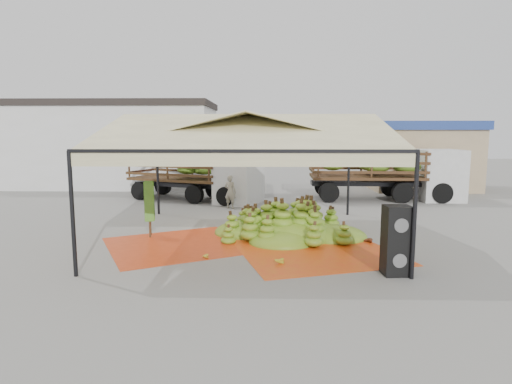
{
  "coord_description": "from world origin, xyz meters",
  "views": [
    {
      "loc": [
        0.56,
        -13.79,
        3.4
      ],
      "look_at": [
        0.2,
        1.5,
        1.3
      ],
      "focal_mm": 30.0,
      "sensor_mm": 36.0,
      "label": 1
    }
  ],
  "objects_px": {
    "banana_heap": "(293,219)",
    "truck_right": "(391,169)",
    "speaker_stack": "(396,240)",
    "vendor": "(230,192)",
    "truck_left": "(200,172)"
  },
  "relations": [
    {
      "from": "truck_left",
      "to": "truck_right",
      "type": "bearing_deg",
      "value": 24.51
    },
    {
      "from": "speaker_stack",
      "to": "truck_left",
      "type": "distance_m",
      "value": 13.25
    },
    {
      "from": "vendor",
      "to": "truck_left",
      "type": "distance_m",
      "value": 3.05
    },
    {
      "from": "vendor",
      "to": "truck_right",
      "type": "height_order",
      "value": "truck_right"
    },
    {
      "from": "truck_left",
      "to": "vendor",
      "type": "bearing_deg",
      "value": -32.15
    },
    {
      "from": "banana_heap",
      "to": "truck_left",
      "type": "height_order",
      "value": "truck_left"
    },
    {
      "from": "vendor",
      "to": "truck_left",
      "type": "relative_size",
      "value": 0.21
    },
    {
      "from": "banana_heap",
      "to": "truck_right",
      "type": "bearing_deg",
      "value": 55.54
    },
    {
      "from": "banana_heap",
      "to": "vendor",
      "type": "height_order",
      "value": "vendor"
    },
    {
      "from": "truck_left",
      "to": "truck_right",
      "type": "distance_m",
      "value": 9.83
    },
    {
      "from": "speaker_stack",
      "to": "truck_left",
      "type": "relative_size",
      "value": 0.24
    },
    {
      "from": "speaker_stack",
      "to": "vendor",
      "type": "relative_size",
      "value": 1.1
    },
    {
      "from": "banana_heap",
      "to": "speaker_stack",
      "type": "relative_size",
      "value": 3.14
    },
    {
      "from": "vendor",
      "to": "truck_right",
      "type": "bearing_deg",
      "value": -137.29
    },
    {
      "from": "speaker_stack",
      "to": "vendor",
      "type": "distance_m",
      "value": 10.29
    }
  ]
}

